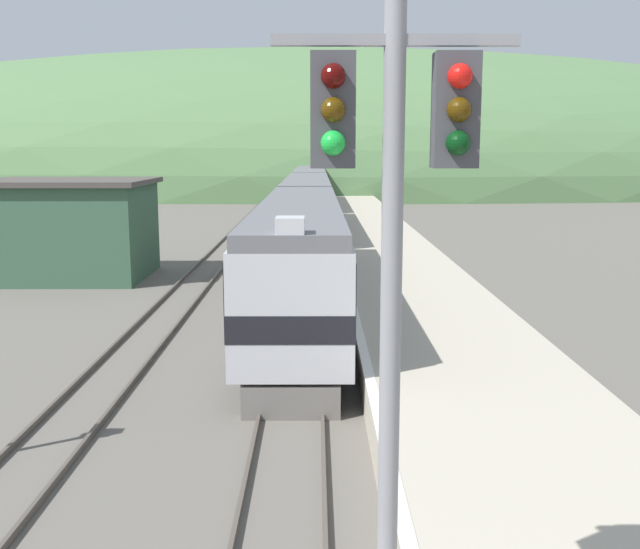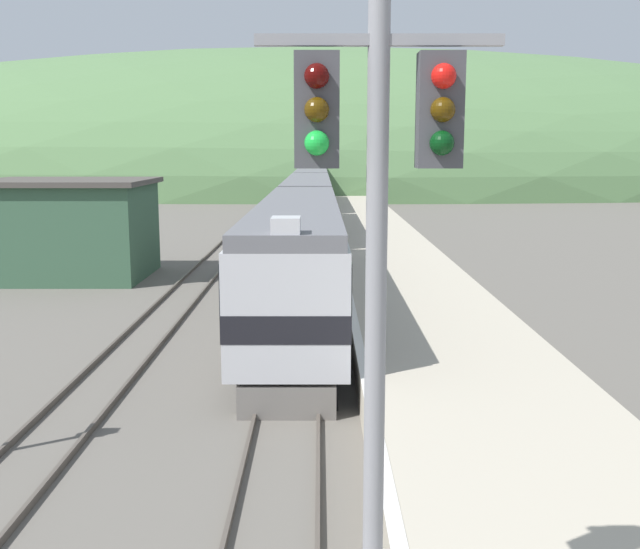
{
  "view_description": "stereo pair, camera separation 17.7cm",
  "coord_description": "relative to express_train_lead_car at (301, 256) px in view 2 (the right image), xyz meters",
  "views": [
    {
      "loc": [
        0.58,
        -4.37,
        6.06
      ],
      "look_at": [
        0.69,
        16.86,
        2.47
      ],
      "focal_mm": 42.0,
      "sensor_mm": 36.0,
      "label": 1
    },
    {
      "loc": [
        0.76,
        -4.37,
        6.06
      ],
      "look_at": [
        0.69,
        16.86,
        2.47
      ],
      "focal_mm": 42.0,
      "sensor_mm": 36.0,
      "label": 2
    }
  ],
  "objects": [
    {
      "name": "carriage_third",
      "position": [
        0.0,
        42.91,
        -0.01
      ],
      "size": [
        2.92,
        20.39,
        4.2
      ],
      "color": "black",
      "rests_on": "ground"
    },
    {
      "name": "station_shed",
      "position": [
        -11.12,
        8.95,
        0.04
      ],
      "size": [
        7.78,
        6.58,
        4.63
      ],
      "color": "#385B42",
      "rests_on": "ground"
    },
    {
      "name": "distant_hills",
      "position": [
        0.0,
        105.56,
        -2.3
      ],
      "size": [
        222.01,
        99.91,
        44.47
      ],
      "color": "#517547",
      "rests_on": "ground"
    },
    {
      "name": "carriage_second",
      "position": [
        0.0,
        21.64,
        -0.01
      ],
      "size": [
        2.92,
        20.39,
        4.2
      ],
      "color": "black",
      "rests_on": "ground"
    },
    {
      "name": "signal_mast_main",
      "position": [
        1.28,
        -19.33,
        2.89
      ],
      "size": [
        2.2,
        0.42,
        7.9
      ],
      "color": "gray",
      "rests_on": "ground"
    },
    {
      "name": "express_train_lead_car",
      "position": [
        0.0,
        0.0,
        0.0
      ],
      "size": [
        2.93,
        20.67,
        4.56
      ],
      "color": "black",
      "rests_on": "ground"
    },
    {
      "name": "carriage_fourth",
      "position": [
        0.0,
        64.17,
        -0.01
      ],
      "size": [
        2.92,
        20.39,
        4.2
      ],
      "color": "black",
      "rests_on": "ground"
    },
    {
      "name": "platform",
      "position": [
        4.27,
        28.22,
        -1.84
      ],
      "size": [
        5.2,
        140.0,
        0.93
      ],
      "color": "#B2A893",
      "rests_on": "ground"
    },
    {
      "name": "track_main",
      "position": [
        0.0,
        48.22,
        -2.22
      ],
      "size": [
        1.52,
        180.0,
        0.16
      ],
      "color": "#4C443D",
      "rests_on": "ground"
    },
    {
      "name": "track_siding",
      "position": [
        -4.9,
        48.22,
        -2.22
      ],
      "size": [
        1.52,
        180.0,
        0.16
      ],
      "color": "#4C443D",
      "rests_on": "ground"
    },
    {
      "name": "carriage_fifth",
      "position": [
        0.0,
        85.44,
        -0.01
      ],
      "size": [
        2.92,
        20.39,
        4.2
      ],
      "color": "black",
      "rests_on": "ground"
    }
  ]
}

